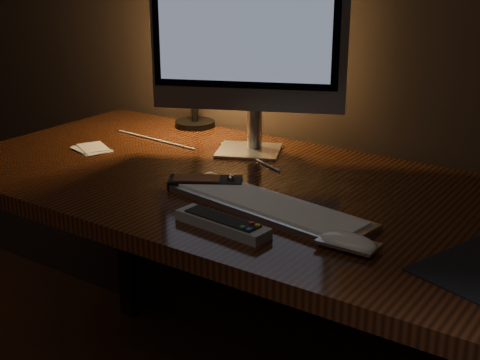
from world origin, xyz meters
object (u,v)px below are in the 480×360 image
Objects in this scene: mouse at (348,244)px; desk_lamp at (193,38)px; desk at (272,226)px; keyboard at (267,205)px; tv_remote at (222,223)px; media_remote at (206,182)px; monitor at (248,34)px.

desk_lamp reaches higher than mouse.
desk is 3.36× the size of keyboard.
tv_remote is 0.52× the size of desk_lamp.
media_remote is at bearing 163.92° from mouse.
desk is 0.25m from keyboard.
media_remote is at bearing 177.49° from keyboard.
media_remote is (0.07, -0.28, -0.30)m from monitor.
tv_remote is at bearing -86.16° from monitor.
desk is at bearing 126.93° from keyboard.
mouse is (0.23, -0.08, 0.00)m from keyboard.
keyboard is at bearing 87.80° from tv_remote.
keyboard is at bearing -38.91° from desk_lamp.
mouse is at bearing -47.41° from media_remote.
desk is 3.94× the size of desk_lamp.
desk is 0.45m from mouse.
mouse is 0.27× the size of desk_lamp.
keyboard is 0.72m from desk_lamp.
media_remote is at bearing -100.18° from monitor.
desk_lamp is at bearing 149.61° from keyboard.
monitor is 2.50× the size of tv_remote.
desk_lamp is (-0.75, 0.50, 0.26)m from mouse.
desk is 0.22m from media_remote.
monitor is at bearing 137.79° from keyboard.
mouse is (0.33, -0.27, 0.14)m from desk.
media_remote is at bearing -49.37° from desk_lamp.
tv_remote reaches higher than keyboard.
monitor reaches higher than mouse.
desk_lamp is at bearing 99.28° from media_remote.
monitor is at bearing 123.69° from tv_remote.
keyboard is 1.17× the size of desk_lamp.
desk_lamp is (-0.52, 0.41, 0.27)m from keyboard.
keyboard is 2.23× the size of tv_remote.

